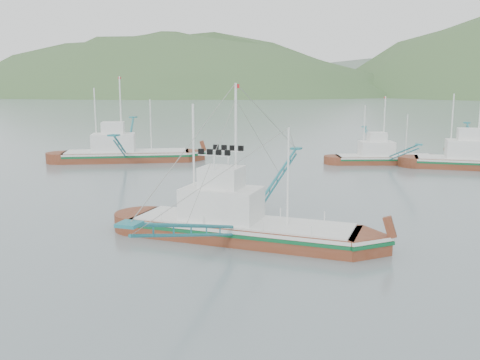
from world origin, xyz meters
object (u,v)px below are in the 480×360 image
(bg_boat_far, at_px, (385,150))
(bg_boat_left, at_px, (125,143))
(bg_boat_right, at_px, (479,156))
(main_boat, at_px, (239,216))

(bg_boat_far, xyz_separation_m, bg_boat_left, (-30.82, -8.34, 0.60))
(bg_boat_right, bearing_deg, main_boat, -119.26)
(bg_boat_left, bearing_deg, bg_boat_right, -15.22)
(bg_boat_right, distance_m, bg_boat_far, 10.40)
(main_boat, xyz_separation_m, bg_boat_right, (17.00, 35.10, -0.05))
(bg_boat_right, bearing_deg, bg_boat_far, 172.99)
(bg_boat_far, distance_m, bg_boat_left, 31.93)
(bg_boat_far, bearing_deg, bg_boat_left, 175.18)
(main_boat, xyz_separation_m, bg_boat_left, (-24.19, 27.41, 0.81))
(main_boat, relative_size, bg_boat_far, 1.24)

